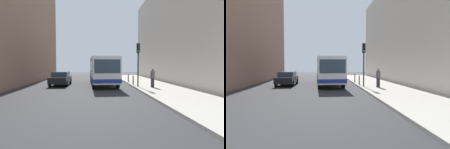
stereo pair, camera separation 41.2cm
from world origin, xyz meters
The scene contains 10 objects.
ground_plane centered at (0.00, 0.00, 0.00)m, with size 80.00×80.00×0.00m, color #2D2D30.
sidewalk centered at (5.40, 0.00, 0.07)m, with size 4.40×40.00×0.15m, color #ADA89E.
building_right centered at (11.50, 4.00, 6.52)m, with size 7.00×32.00×13.04m, color #BCB7AD.
bus centered at (0.30, 2.68, 1.73)m, with size 3.02×11.12×3.00m.
car_beside_bus centered at (-4.19, 1.86, 0.78)m, with size 1.89×4.41×1.48m.
car_behind_bus centered at (0.57, 12.50, 0.78)m, with size 2.12×4.52×1.48m.
traffic_light centered at (3.55, -1.33, 3.01)m, with size 0.28×0.33×4.10m.
bollard_near centered at (3.45, 0.61, 0.62)m, with size 0.11×0.11×0.95m, color black.
bollard_mid centered at (3.45, 3.71, 0.62)m, with size 0.11×0.11×0.95m, color black.
pedestrian_near_signal centered at (4.78, -1.97, 1.02)m, with size 0.38×0.38×1.74m.
Camera 2 is at (-0.11, -20.51, 2.26)m, focal length 32.90 mm.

